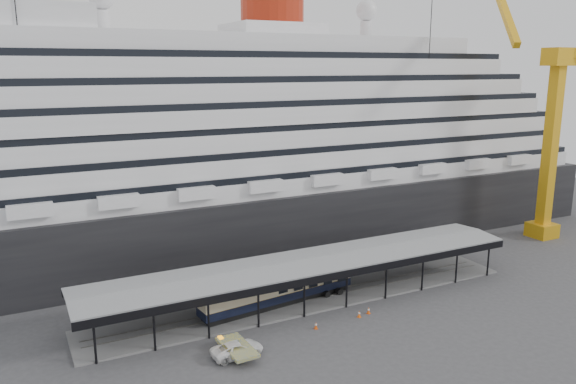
% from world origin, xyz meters
% --- Properties ---
extents(ground, '(200.00, 200.00, 0.00)m').
position_xyz_m(ground, '(0.00, 0.00, 0.00)').
color(ground, '#3C3C3E').
rests_on(ground, ground).
extents(cruise_ship, '(130.00, 30.00, 43.90)m').
position_xyz_m(cruise_ship, '(0.05, 32.00, 18.35)').
color(cruise_ship, black).
rests_on(cruise_ship, ground).
extents(platform_canopy, '(56.00, 9.18, 5.30)m').
position_xyz_m(platform_canopy, '(0.00, 5.00, 2.36)').
color(platform_canopy, slate).
rests_on(platform_canopy, ground).
extents(crane_yellow, '(23.83, 18.78, 47.60)m').
position_xyz_m(crane_yellow, '(47.06, 10.54, 19.96)').
color(crane_yellow, orange).
rests_on(crane_yellow, ground).
extents(port_truck, '(5.42, 2.70, 1.48)m').
position_xyz_m(port_truck, '(-13.16, -3.92, 0.74)').
color(port_truck, white).
rests_on(port_truck, ground).
extents(pullman_carriage, '(20.56, 4.93, 20.02)m').
position_xyz_m(pullman_carriage, '(-4.20, 5.00, 2.45)').
color(pullman_carriage, black).
rests_on(pullman_carriage, ground).
extents(traffic_cone_left, '(0.47, 0.47, 0.80)m').
position_xyz_m(traffic_cone_left, '(-3.18, -2.35, 0.40)').
color(traffic_cone_left, '#D4460B').
rests_on(traffic_cone_left, ground).
extents(traffic_cone_mid, '(0.56, 0.56, 0.82)m').
position_xyz_m(traffic_cone_mid, '(2.73, -2.07, 0.41)').
color(traffic_cone_mid, '#F05B0D').
rests_on(traffic_cone_mid, ground).
extents(traffic_cone_right, '(0.56, 0.56, 0.82)m').
position_xyz_m(traffic_cone_right, '(4.26, -1.76, 0.41)').
color(traffic_cone_right, '#EB520D').
rests_on(traffic_cone_right, ground).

